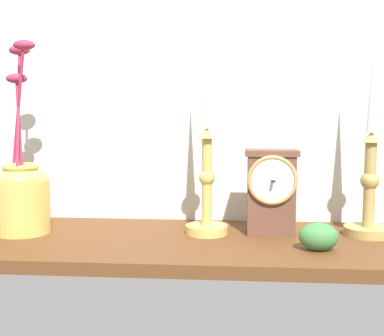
% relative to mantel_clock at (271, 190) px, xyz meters
% --- Properties ---
extents(ground_plane, '(1.00, 0.36, 0.02)m').
position_rel_mantel_clock_xyz_m(ground_plane, '(-0.14, -0.05, -0.10)').
color(ground_plane, '#573319').
extents(back_wall, '(1.20, 0.02, 0.65)m').
position_rel_mantel_clock_xyz_m(back_wall, '(-0.14, 0.14, 0.23)').
color(back_wall, silver).
rests_on(back_wall, ground_plane).
extents(mantel_clock, '(0.11, 0.08, 0.17)m').
position_rel_mantel_clock_xyz_m(mantel_clock, '(0.00, 0.00, 0.00)').
color(mantel_clock, brown).
rests_on(mantel_clock, ground_plane).
extents(candlestick_tall_left, '(0.09, 0.09, 0.42)m').
position_rel_mantel_clock_xyz_m(candlestick_tall_left, '(-0.13, -0.01, 0.04)').
color(candlestick_tall_left, tan).
rests_on(candlestick_tall_left, ground_plane).
extents(candlestick_tall_center, '(0.10, 0.10, 0.40)m').
position_rel_mantel_clock_xyz_m(candlestick_tall_center, '(0.20, 0.00, 0.03)').
color(candlestick_tall_center, '#A48D4C').
rests_on(candlestick_tall_center, ground_plane).
extents(brass_vase_jar, '(0.11, 0.11, 0.39)m').
position_rel_mantel_clock_xyz_m(brass_vase_jar, '(-0.51, -0.03, -0.01)').
color(brass_vase_jar, gold).
rests_on(brass_vase_jar, ground_plane).
extents(ivy_sprig, '(0.07, 0.05, 0.05)m').
position_rel_mantel_clock_xyz_m(ivy_sprig, '(0.08, -0.12, -0.07)').
color(ivy_sprig, '#3B783D').
rests_on(ivy_sprig, ground_plane).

